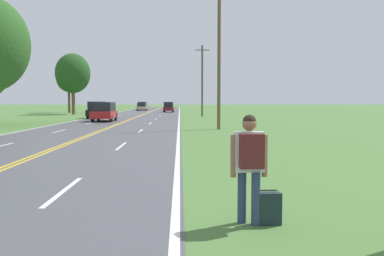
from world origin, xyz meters
name	(u,v)px	position (x,y,z in m)	size (l,w,h in m)	color
hitchhiker_person	(250,158)	(6.45, 4.93, 1.11)	(0.62, 0.44, 1.82)	navy
suitcase	(267,208)	(6.75, 4.94, 0.27)	(0.45, 0.20, 0.58)	#19282D
utility_pole_midground	(219,56)	(8.07, 27.08, 5.13)	(1.80, 0.24, 9.93)	brown
utility_pole_far	(202,80)	(8.18, 50.35, 4.67)	(1.80, 0.24, 9.03)	brown
tree_behind_sign	(73,73)	(-10.27, 58.38, 5.96)	(5.01, 5.01, 8.87)	brown
tree_right_cluster	(69,78)	(-13.03, 66.38, 5.71)	(4.02, 4.02, 8.05)	brown
car_red_suv_approaching	(104,111)	(-2.04, 38.19, 0.99)	(1.96, 4.67, 1.88)	black
car_black_van_mid_near	(97,110)	(-4.04, 44.75, 0.98)	(2.05, 4.22, 1.92)	black
car_maroon_van_mid_far	(169,107)	(3.39, 69.43, 0.92)	(1.88, 4.28, 1.78)	black
car_champagne_sedan_receding	(142,107)	(-2.32, 80.35, 0.77)	(2.00, 4.70, 1.52)	black
car_dark_grey_suv_distant	(143,105)	(-2.98, 89.43, 0.92)	(2.01, 4.78, 1.73)	black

